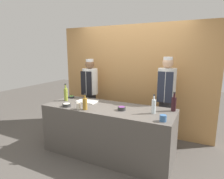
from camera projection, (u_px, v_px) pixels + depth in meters
ground_plane at (108, 153)px, 3.41m from camera, size 14.00×14.00×0.00m
cabinet_wall at (133, 80)px, 4.26m from camera, size 3.53×0.18×2.40m
counter at (108, 131)px, 3.33m from camera, size 2.27×0.83×0.88m
sauce_bowl_white at (67, 105)px, 3.27m from camera, size 0.15×0.15×0.05m
sauce_bowl_purple at (122, 108)px, 3.06m from camera, size 0.13×0.13×0.06m
sauce_bowl_green at (71, 97)px, 3.88m from camera, size 0.11×0.11×0.04m
cutting_board at (87, 101)px, 3.58m from camera, size 0.39×0.25×0.02m
bottle_clear at (154, 106)px, 2.88m from camera, size 0.06×0.06×0.30m
bottle_wine at (174, 104)px, 3.00m from camera, size 0.08×0.08×0.31m
bottle_vinegar at (85, 104)px, 3.08m from camera, size 0.08×0.08×0.27m
bottle_oil at (66, 94)px, 3.64m from camera, size 0.07×0.07×0.34m
cup_cream at (79, 106)px, 3.12m from camera, size 0.07×0.07×0.10m
cup_blue at (163, 118)px, 2.56m from camera, size 0.10×0.10×0.09m
chef_left at (90, 93)px, 4.27m from camera, size 0.34×0.34×1.66m
chef_right at (166, 99)px, 3.54m from camera, size 0.34×0.34×1.73m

